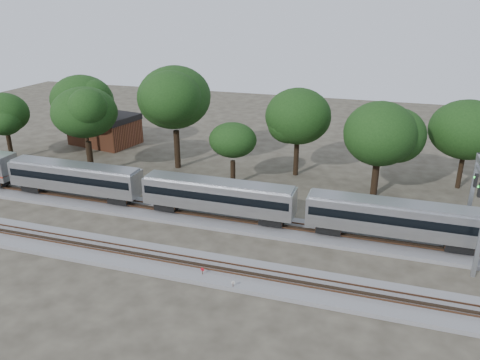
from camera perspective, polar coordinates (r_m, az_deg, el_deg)
name	(u,v)px	position (r m, az deg, el deg)	size (l,w,h in m)	color
ground	(177,242)	(48.52, -7.66, -7.54)	(160.00, 160.00, 0.00)	#383328
track_far	(200,216)	(53.28, -4.95, -4.42)	(160.00, 5.00, 0.73)	slate
track_near	(159,260)	(45.34, -9.83, -9.58)	(160.00, 5.00, 0.73)	slate
train	(302,205)	(49.06, 7.61, -3.08)	(107.19, 3.06, 4.51)	silver
switch_stand_red	(203,272)	(42.21, -4.59, -11.07)	(0.34, 0.06, 1.06)	#512D19
switch_stand_white	(233,284)	(40.55, -0.86, -12.61)	(0.29, 0.13, 0.95)	#512D19
switch_lever	(219,282)	(41.75, -2.64, -12.29)	(0.50, 0.30, 0.30)	#512D19
signal_gantry	(480,191)	(47.95, 27.22, -1.23)	(0.65, 7.66, 9.32)	gray
brick_building	(105,129)	(83.21, -16.17, 6.00)	(11.80, 9.31, 5.09)	brown
tree_0	(4,113)	(79.09, -26.85, 7.30)	(7.39, 7.39, 10.42)	black
tree_1	(82,101)	(77.07, -18.70, 9.15)	(8.71, 8.71, 12.28)	black
tree_2	(84,112)	(66.95, -18.43, 7.82)	(9.08, 9.08, 12.80)	black
tree_3	(174,97)	(66.86, -7.99, 9.94)	(10.55, 10.55, 14.87)	black
tree_4	(233,140)	(60.64, -0.89, 4.87)	(6.27, 6.27, 8.84)	black
tree_5	(298,116)	(64.12, 7.09, 7.71)	(8.56, 8.56, 12.07)	black
tree_6	(380,134)	(58.94, 16.70, 5.43)	(8.21, 8.21, 11.58)	black
tree_7	(468,130)	(65.61, 26.01, 5.52)	(7.99, 7.99, 11.26)	black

